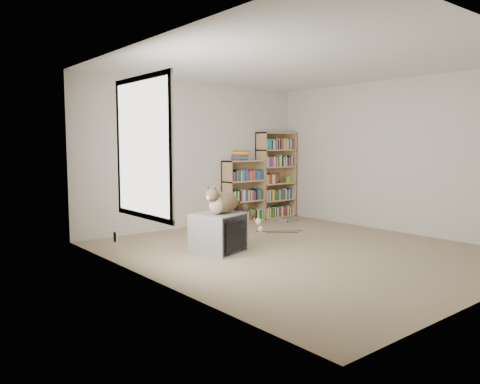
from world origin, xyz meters
TOP-DOWN VIEW (x-y plane):
  - floor at (0.00, 0.00)m, footprint 4.50×5.00m
  - wall_back at (0.00, 2.50)m, footprint 4.50×0.02m
  - wall_left at (-2.25, 0.00)m, footprint 0.02×5.00m
  - wall_right at (2.25, 0.00)m, footprint 0.02×5.00m
  - ceiling at (0.00, 0.00)m, footprint 4.50×5.00m
  - window at (-2.24, 0.20)m, footprint 0.02×1.22m
  - crt_tv at (-0.94, 0.61)m, footprint 0.75×0.71m
  - cat at (-0.83, 0.53)m, footprint 0.84×0.54m
  - bookcase_tall at (1.78, 2.36)m, footprint 0.84×0.30m
  - bookcase_short at (0.95, 2.36)m, footprint 0.83×0.30m
  - book_stack at (0.88, 2.36)m, footprint 0.22×0.29m
  - green_mug at (2.11, 2.34)m, footprint 0.10×0.10m
  - framed_print at (1.89, 2.44)m, footprint 0.14×0.05m
  - dvd_player at (1.56, 1.78)m, footprint 0.37×0.29m
  - wall_outlet at (-2.24, 0.95)m, footprint 0.01×0.08m
  - floor_cables at (0.32, 1.32)m, footprint 1.20×0.70m

SIDE VIEW (x-z plane):
  - floor at x=0.00m, z-range -0.01..0.01m
  - floor_cables at x=0.32m, z-range 0.00..0.01m
  - dvd_player at x=1.56m, z-range 0.00..0.08m
  - crt_tv at x=-0.94m, z-range 0.00..0.53m
  - wall_outlet at x=-2.24m, z-range 0.26..0.39m
  - bookcase_short at x=0.95m, z-range -0.05..1.10m
  - cat at x=-0.83m, z-range 0.33..0.94m
  - green_mug at x=2.11m, z-range 0.68..0.80m
  - framed_print at x=1.89m, z-range 0.68..0.86m
  - bookcase_tall at x=1.78m, z-range -0.04..1.64m
  - book_stack at x=0.88m, z-range 1.15..1.33m
  - wall_back at x=0.00m, z-range 0.00..2.50m
  - wall_left at x=-2.25m, z-range 0.00..2.50m
  - wall_right at x=2.25m, z-range 0.00..2.50m
  - window at x=-2.24m, z-range 0.64..2.16m
  - ceiling at x=0.00m, z-range 2.49..2.51m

